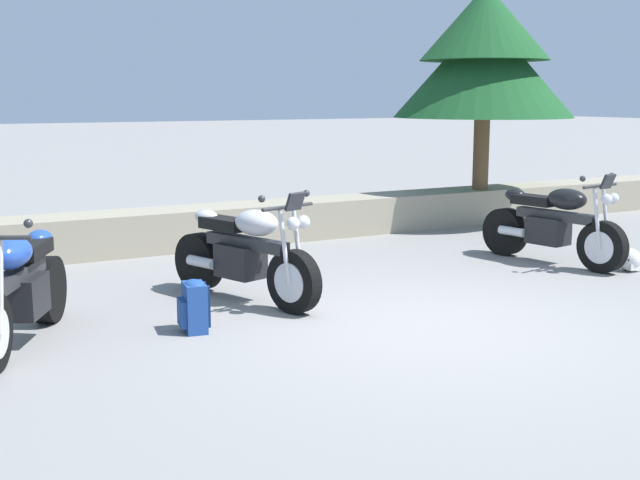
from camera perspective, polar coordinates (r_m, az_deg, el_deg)
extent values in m
plane|color=gray|center=(7.62, 7.29, -5.92)|extent=(120.00, 120.00, 0.00)
cube|color=gray|center=(11.70, -6.64, 1.04)|extent=(36.00, 0.80, 0.55)
cylinder|color=black|center=(8.02, -18.35, -3.26)|extent=(0.45, 0.63, 0.62)
cube|color=black|center=(7.38, -19.89, -3.68)|extent=(0.51, 0.57, 0.34)
cube|color=#2D2D30|center=(7.24, -20.23, -2.33)|extent=(0.63, 1.04, 0.12)
ellipsoid|color=#2347A8|center=(7.06, -20.73, -0.84)|extent=(0.54, 0.62, 0.26)
cube|color=black|center=(7.52, -19.50, -0.61)|extent=(0.49, 0.62, 0.12)
ellipsoid|color=#2347A8|center=(7.79, -18.85, 0.09)|extent=(0.32, 0.35, 0.16)
cylinder|color=silver|center=(7.84, -20.00, -3.29)|extent=(0.27, 0.39, 0.11)
cylinder|color=silver|center=(6.62, -21.26, -2.97)|extent=(0.11, 0.17, 0.73)
sphere|color=#2D2D30|center=(6.55, -19.55, 1.09)|extent=(0.07, 0.07, 0.07)
cylinder|color=black|center=(7.93, -1.81, -2.90)|extent=(0.33, 0.63, 0.62)
cylinder|color=black|center=(8.98, -8.37, -1.48)|extent=(0.37, 0.65, 0.62)
cylinder|color=silver|center=(7.93, -1.81, -2.90)|extent=(0.27, 0.42, 0.38)
cube|color=black|center=(8.46, -5.53, -1.44)|extent=(0.46, 0.56, 0.34)
cube|color=#2D2D30|center=(8.35, -5.10, -0.18)|extent=(0.48, 1.09, 0.12)
ellipsoid|color=#BCBCC1|center=(8.20, -4.42, 1.20)|extent=(0.49, 0.60, 0.26)
cube|color=black|center=(8.57, -6.60, 1.13)|extent=(0.42, 0.61, 0.12)
ellipsoid|color=#BCBCC1|center=(8.79, -7.88, 1.59)|extent=(0.30, 0.34, 0.16)
cylinder|color=#2D2D30|center=(7.86, -2.25, 2.32)|extent=(0.64, 0.24, 0.04)
sphere|color=silver|center=(7.83, -1.16, 1.26)|extent=(0.13, 0.13, 0.13)
sphere|color=silver|center=(7.73, -1.88, 1.14)|extent=(0.13, 0.13, 0.13)
cube|color=#26282D|center=(7.78, -1.74, 2.69)|extent=(0.22, 0.15, 0.18)
cylinder|color=silver|center=(8.69, -8.20, -1.52)|extent=(0.22, 0.40, 0.11)
cylinder|color=silver|center=(7.95, -1.57, -0.22)|extent=(0.09, 0.17, 0.73)
cylinder|color=silver|center=(7.82, -2.50, -0.39)|extent=(0.09, 0.17, 0.73)
sphere|color=#2D2D30|center=(8.09, -0.95, 3.25)|extent=(0.07, 0.07, 0.07)
sphere|color=#2D2D30|center=(7.67, -4.06, 2.86)|extent=(0.07, 0.07, 0.07)
cylinder|color=black|center=(10.29, 18.97, -0.46)|extent=(0.25, 0.63, 0.62)
cylinder|color=black|center=(11.11, 12.70, 0.58)|extent=(0.29, 0.64, 0.62)
cylinder|color=silver|center=(10.29, 18.97, -0.46)|extent=(0.22, 0.41, 0.38)
cube|color=black|center=(10.70, 15.52, 0.64)|extent=(0.40, 0.53, 0.34)
cube|color=#2D2D30|center=(10.61, 16.01, 1.64)|extent=(0.33, 1.11, 0.12)
ellipsoid|color=black|center=(10.50, 16.74, 2.73)|extent=(0.43, 0.57, 0.26)
cube|color=black|center=(10.78, 14.62, 2.69)|extent=(0.35, 0.60, 0.12)
ellipsoid|color=black|center=(10.96, 13.37, 3.06)|extent=(0.27, 0.31, 0.16)
cylinder|color=#2D2D30|center=(10.24, 18.82, 3.57)|extent=(0.66, 0.15, 0.04)
sphere|color=silver|center=(10.24, 19.65, 2.74)|extent=(0.13, 0.13, 0.13)
sphere|color=silver|center=(10.12, 19.23, 2.68)|extent=(0.13, 0.13, 0.13)
cube|color=#26282D|center=(10.18, 19.31, 3.85)|extent=(0.21, 0.13, 0.18)
cylinder|color=silver|center=(10.83, 13.17, 0.59)|extent=(0.17, 0.39, 0.11)
cylinder|color=silver|center=(10.34, 19.16, 1.59)|extent=(0.07, 0.17, 0.73)
cylinder|color=silver|center=(10.18, 18.62, 1.51)|extent=(0.07, 0.17, 0.73)
sphere|color=#2D2D30|center=(10.50, 19.55, 4.23)|extent=(0.07, 0.07, 0.07)
sphere|color=#2D2D30|center=(10.00, 17.73, 4.07)|extent=(0.07, 0.07, 0.07)
cube|color=navy|center=(7.41, -8.67, -4.64)|extent=(0.23, 0.33, 0.44)
cube|color=navy|center=(7.40, -9.54, -5.01)|extent=(0.09, 0.24, 0.24)
ellipsoid|color=navy|center=(7.36, -8.71, -3.06)|extent=(0.22, 0.31, 0.08)
cube|color=#10244B|center=(7.35, -7.74, -4.59)|extent=(0.04, 0.05, 0.37)
cube|color=#10244B|center=(7.50, -8.00, -4.29)|extent=(0.04, 0.05, 0.37)
sphere|color=silver|center=(10.53, 20.63, -1.27)|extent=(0.28, 0.28, 0.28)
ellipsoid|color=black|center=(10.48, 20.96, -1.29)|extent=(0.23, 0.06, 0.12)
cube|color=silver|center=(10.49, 20.93, -1.72)|extent=(0.20, 0.08, 0.08)
cylinder|color=brown|center=(13.79, 11.12, 6.70)|extent=(0.26, 0.26, 1.57)
cone|color=#194C23|center=(13.78, 11.29, 11.75)|extent=(2.89, 2.89, 1.64)
cone|color=#194C23|center=(13.82, 11.39, 14.54)|extent=(2.08, 2.08, 1.18)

